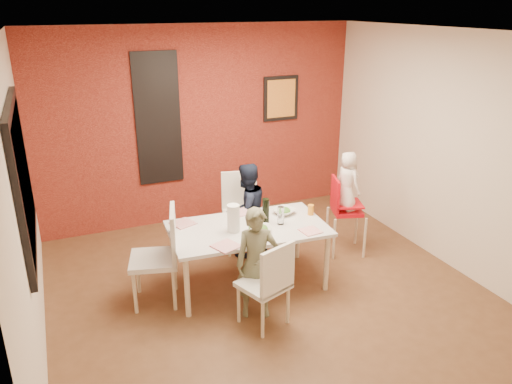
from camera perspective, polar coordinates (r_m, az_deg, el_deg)
name	(u,v)px	position (r m, az deg, el deg)	size (l,w,h in m)	color
ground	(267,291)	(5.56, 1.23, -11.19)	(4.50, 4.50, 0.00)	brown
ceiling	(269,32)	(4.72, 1.49, 17.81)	(4.50, 4.50, 0.02)	silver
wall_back	(201,126)	(7.01, -6.29, 7.55)	(4.50, 0.02, 2.70)	beige
wall_front	(419,283)	(3.24, 18.15, -9.89)	(4.50, 0.02, 2.70)	beige
wall_left	(22,208)	(4.59, -25.21, -1.64)	(0.02, 4.50, 2.70)	beige
wall_right	(444,149)	(6.21, 20.70, 4.57)	(0.02, 4.50, 2.70)	beige
brick_accent_wall	(202,126)	(6.99, -6.24, 7.51)	(4.50, 0.02, 2.70)	maroon
picture_window_frame	(22,177)	(4.71, -25.19, 1.52)	(0.05, 1.70, 1.30)	black
picture_window_pane	(24,177)	(4.71, -25.01, 1.55)	(0.02, 1.55, 1.15)	black
glassblock_strip	(158,119)	(6.80, -11.13, 8.16)	(0.55, 0.03, 1.70)	silver
glassblock_surround	(158,119)	(6.80, -11.13, 8.16)	(0.60, 0.03, 1.76)	black
art_print_frame	(281,98)	(7.34, 2.86, 10.64)	(0.54, 0.03, 0.64)	black
art_print_canvas	(281,99)	(7.33, 2.91, 10.62)	(0.44, 0.01, 0.54)	gold
dining_table	(248,232)	(5.38, -0.92, -4.62)	(1.73, 1.04, 0.70)	silver
chair_near	(269,281)	(4.76, 1.52, -10.14)	(0.53, 0.53, 0.90)	silver
chair_far	(241,207)	(6.28, -1.77, -1.67)	(0.54, 0.54, 0.97)	white
chair_left	(162,251)	(5.20, -10.67, -6.69)	(0.58, 0.58, 1.03)	silver
high_chair	(343,208)	(6.21, 9.97, -1.84)	(0.51, 0.51, 0.98)	red
child_near	(257,264)	(4.90, 0.09, -8.18)	(0.42, 0.27, 1.14)	#605F45
child_far	(246,210)	(6.05, -1.10, -2.11)	(0.57, 0.45, 1.18)	black
toddler	(348,181)	(6.08, 10.43, 1.22)	(0.36, 0.23, 0.73)	white
plate_near_left	(226,246)	(4.95, -3.43, -6.19)	(0.24, 0.24, 0.01)	white
plate_far_mid	(241,212)	(5.71, -1.76, -2.35)	(0.21, 0.21, 0.01)	white
plate_near_right	(310,231)	(5.29, 6.24, -4.44)	(0.20, 0.20, 0.01)	white
plate_far_left	(183,223)	(5.49, -8.33, -3.56)	(0.23, 0.23, 0.01)	silver
salad_bowl_a	(261,229)	(5.25, 0.55, -4.25)	(0.22, 0.22, 0.05)	white
salad_bowl_b	(284,211)	(5.68, 3.21, -2.22)	(0.24, 0.24, 0.06)	white
wine_bottle	(266,211)	(5.39, 1.12, -2.20)	(0.08, 0.08, 0.29)	black
wine_glass_a	(252,226)	(5.14, -0.46, -3.86)	(0.07, 0.07, 0.21)	silver
wine_glass_b	(281,215)	(5.39, 2.84, -2.70)	(0.07, 0.07, 0.20)	silver
paper_towel_roll	(233,218)	(5.20, -2.59, -3.02)	(0.13, 0.13, 0.30)	white
condiment_red	(255,221)	(5.30, -0.07, -3.36)	(0.04, 0.04, 0.16)	red
condiment_green	(263,217)	(5.42, 0.82, -2.88)	(0.04, 0.04, 0.14)	#2F6C24
condiment_brown	(257,219)	(5.37, 0.12, -3.16)	(0.03, 0.03, 0.14)	brown
sippy_cup	(311,210)	(5.67, 6.27, -2.04)	(0.07, 0.07, 0.12)	orange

